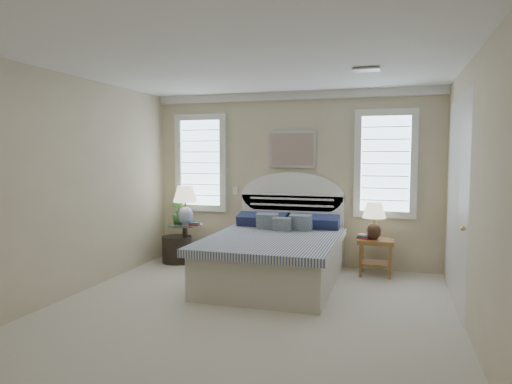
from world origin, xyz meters
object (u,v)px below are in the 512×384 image
(side_table_left, at_px, (185,239))
(lamp_right, at_px, (374,217))
(nightstand_right, at_px, (376,249))
(bed, at_px, (276,253))
(floor_pot, at_px, (177,249))
(lamp_left, at_px, (185,201))

(side_table_left, relative_size, lamp_right, 1.17)
(side_table_left, xyz_separation_m, nightstand_right, (2.95, 0.10, -0.00))
(side_table_left, bearing_deg, bed, -19.74)
(floor_pot, xyz_separation_m, lamp_right, (3.07, 0.05, 0.65))
(nightstand_right, distance_m, lamp_left, 3.00)
(side_table_left, xyz_separation_m, lamp_right, (2.92, 0.06, 0.47))
(lamp_right, bearing_deg, side_table_left, -178.83)
(lamp_left, bearing_deg, nightstand_right, 2.31)
(nightstand_right, xyz_separation_m, lamp_right, (-0.03, -0.04, 0.47))
(floor_pot, bearing_deg, lamp_right, 0.99)
(bed, relative_size, nightstand_right, 4.29)
(nightstand_right, bearing_deg, bed, -151.97)
(side_table_left, bearing_deg, lamp_left, -40.04)
(bed, height_order, lamp_right, bed)
(bed, height_order, lamp_left, bed)
(bed, distance_m, lamp_right, 1.50)
(side_table_left, distance_m, floor_pot, 0.23)
(nightstand_right, height_order, lamp_left, lamp_left)
(bed, relative_size, floor_pot, 4.87)
(bed, distance_m, floor_pot, 1.91)
(side_table_left, height_order, nightstand_right, side_table_left)
(floor_pot, bearing_deg, lamp_left, -7.97)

